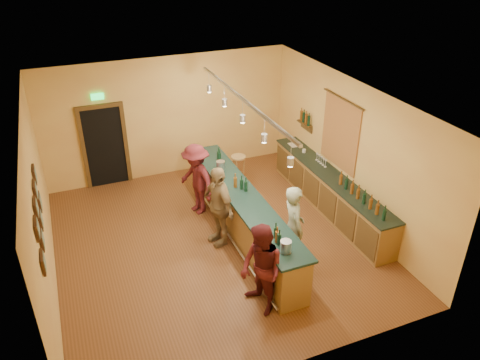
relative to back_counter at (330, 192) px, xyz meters
name	(u,v)px	position (x,y,z in m)	size (l,w,h in m)	color
floor	(214,241)	(-2.97, -0.18, -0.49)	(7.00, 7.00, 0.00)	brown
ceiling	(210,100)	(-2.97, -0.18, 2.71)	(6.50, 7.00, 0.02)	silver
wall_back	(168,117)	(-2.97, 3.32, 1.11)	(6.50, 0.02, 3.20)	tan
wall_front	(294,287)	(-2.97, -3.68, 1.11)	(6.50, 0.02, 3.20)	tan
wall_left	(39,209)	(-6.22, -0.18, 1.11)	(0.02, 7.00, 3.20)	tan
wall_right	(350,151)	(0.28, -0.18, 1.11)	(0.02, 7.00, 3.20)	tan
doorway	(105,144)	(-4.67, 3.30, 0.64)	(1.15, 0.09, 2.48)	black
tapestry	(340,134)	(0.26, 0.22, 1.36)	(0.03, 1.40, 1.60)	maroon
bottle_shelf	(305,119)	(0.20, 1.72, 1.18)	(0.17, 0.55, 0.54)	#493215
picture_grid	(39,214)	(-6.18, -0.93, 1.46)	(0.06, 2.20, 0.70)	#382111
back_counter	(330,192)	(0.00, 0.00, 0.00)	(0.60, 4.55, 1.27)	brown
tasting_bar	(242,212)	(-2.31, -0.18, 0.12)	(0.74, 5.10, 1.38)	brown
pendant_track	(243,107)	(-2.31, -0.18, 2.50)	(0.11, 4.60, 0.50)	silver
bartender	(293,227)	(-1.76, -1.45, 0.40)	(0.65, 0.42, 1.77)	gray
customer_a	(261,270)	(-2.86, -2.38, 0.38)	(0.84, 0.66, 1.74)	#59191E
customer_b	(218,206)	(-2.86, -0.21, 0.41)	(1.06, 0.44, 1.80)	#997A51
customer_c	(196,179)	(-2.93, 1.12, 0.38)	(1.12, 0.64, 1.73)	#59191E
bar_stool	(238,161)	(-1.52, 2.02, 0.16)	(0.39, 0.39, 0.79)	#A27949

